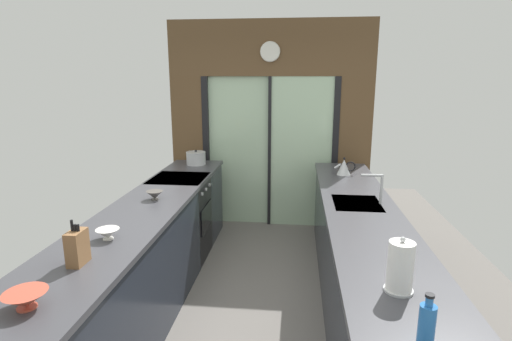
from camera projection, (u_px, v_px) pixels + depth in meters
The scene contains 14 objects.
ground_plane at pixel (256, 291), 3.78m from camera, with size 5.04×7.60×0.02m, color slate.
back_wall_unit at pixel (270, 114), 5.17m from camera, with size 2.64×0.12×2.70m.
left_counter_run at pixel (142, 263), 3.31m from camera, with size 0.62×3.80×0.92m.
right_counter_run at pixel (360, 264), 3.29m from camera, with size 0.62×3.80×0.92m.
sink_faucet at pixel (378, 184), 3.37m from camera, with size 0.19×0.02×0.26m.
oven_range at pixel (181, 218), 4.39m from camera, with size 0.60×0.60×0.92m.
mixing_bowl_near at pixel (26, 300), 1.85m from camera, with size 0.20×0.20×0.08m.
mixing_bowl_mid at pixel (108, 234), 2.65m from camera, with size 0.16×0.16×0.07m.
mixing_bowl_far at pixel (155, 195), 3.51m from camera, with size 0.15×0.15×0.08m.
knife_block at pixel (77, 247), 2.28m from camera, with size 0.08×0.14×0.27m.
stock_pot at pixel (196, 158), 4.93m from camera, with size 0.24×0.24×0.19m.
kettle at pixel (344, 167), 4.41m from camera, with size 0.24×0.15×0.20m.
soap_bottle at pixel (427, 325), 1.57m from camera, with size 0.07×0.07×0.23m.
paper_towel_roll at pixel (400, 267), 1.98m from camera, with size 0.15×0.15×0.30m.
Camera 1 is at (0.36, -2.80, 1.98)m, focal length 27.70 mm.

